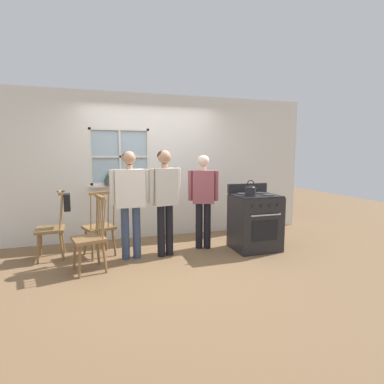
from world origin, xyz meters
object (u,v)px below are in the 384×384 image
at_px(person_adult_right, 203,194).
at_px(person_elderly_left, 130,194).
at_px(stove, 255,221).
at_px(chair_by_window, 52,229).
at_px(chair_near_wall, 90,238).
at_px(potted_plant, 109,181).
at_px(handbag, 67,202).
at_px(kettle, 251,190).
at_px(chair_center_cluster, 100,227).
at_px(person_teen_center, 165,193).

bearing_deg(person_adult_right, person_elderly_left, -154.11).
xyz_separation_m(person_adult_right, stove, (0.81, -0.30, -0.46)).
xyz_separation_m(chair_by_window, chair_near_wall, (0.57, -0.71, 0.00)).
relative_size(person_adult_right, potted_plant, 5.66).
bearing_deg(chair_near_wall, stove, 79.59).
height_order(person_elderly_left, handbag, person_elderly_left).
height_order(chair_by_window, handbag, same).
bearing_deg(kettle, chair_center_cluster, 166.89).
distance_m(chair_by_window, handbag, 0.47).
height_order(person_teen_center, potted_plant, person_teen_center).
height_order(chair_near_wall, handbag, same).
xyz_separation_m(chair_near_wall, person_adult_right, (1.80, 0.48, 0.47)).
height_order(chair_center_cluster, kettle, kettle).
relative_size(chair_center_cluster, stove, 0.96).
distance_m(chair_center_cluster, person_adult_right, 1.75).
distance_m(person_adult_right, potted_plant, 1.75).
relative_size(person_elderly_left, person_teen_center, 0.99).
height_order(chair_by_window, person_teen_center, person_teen_center).
bearing_deg(chair_near_wall, person_teen_center, 90.90).
distance_m(person_teen_center, stove, 1.60).
xyz_separation_m(chair_near_wall, person_elderly_left, (0.58, 0.33, 0.54)).
xyz_separation_m(chair_by_window, potted_plant, (0.89, 0.69, 0.66)).
bearing_deg(person_teen_center, chair_by_window, 156.74).
height_order(person_adult_right, potted_plant, person_adult_right).
bearing_deg(handbag, person_elderly_left, -23.35).
relative_size(chair_center_cluster, person_elderly_left, 0.63).
distance_m(person_elderly_left, person_teen_center, 0.53).
distance_m(chair_near_wall, handbag, 0.90).
distance_m(potted_plant, handbag, 0.97).
height_order(chair_center_cluster, person_teen_center, person_teen_center).
bearing_deg(chair_by_window, chair_near_wall, 35.87).
bearing_deg(chair_center_cluster, stove, 149.08).
height_order(person_teen_center, stove, person_teen_center).
relative_size(chair_by_window, handbag, 3.38).
bearing_deg(potted_plant, person_adult_right, -31.55).
bearing_deg(handbag, stove, -10.31).
bearing_deg(chair_by_window, person_elderly_left, 68.43).
distance_m(person_teen_center, person_adult_right, 0.72).
relative_size(chair_near_wall, stove, 0.96).
relative_size(chair_by_window, chair_near_wall, 1.00).
height_order(chair_near_wall, stove, stove).
height_order(chair_by_window, chair_center_cluster, same).
xyz_separation_m(chair_center_cluster, potted_plant, (0.19, 0.80, 0.66)).
distance_m(person_teen_center, handbag, 1.51).
xyz_separation_m(person_teen_center, kettle, (1.34, -0.25, 0.02)).
relative_size(person_adult_right, stove, 1.45).
bearing_deg(chair_center_cluster, chair_near_wall, 56.74).
relative_size(chair_near_wall, person_teen_center, 0.63).
bearing_deg(chair_center_cluster, person_elderly_left, 127.82).
distance_m(kettle, potted_plant, 2.52).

